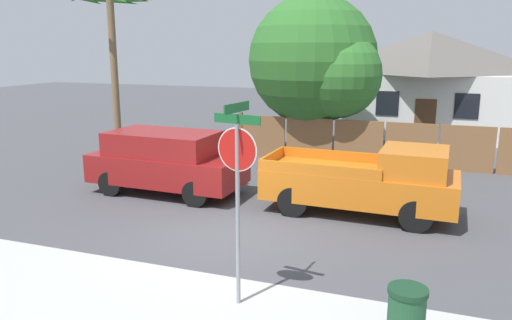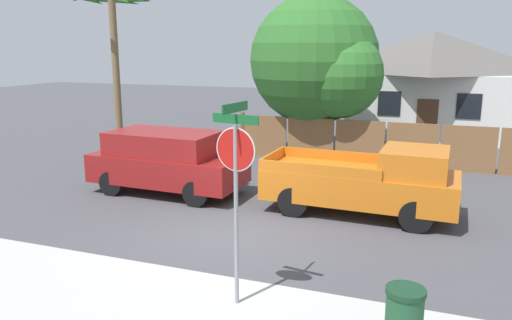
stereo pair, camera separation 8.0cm
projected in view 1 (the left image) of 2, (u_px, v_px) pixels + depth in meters
ground_plane at (226, 234)px, 11.56m from camera, size 80.00×80.00×0.00m
sidewalk_strip at (140, 309)px, 8.25m from camera, size 36.00×3.20×0.01m
wooden_fence at (411, 145)px, 17.78m from camera, size 13.13×0.12×1.72m
house at (429, 81)px, 24.49m from camera, size 7.98×6.27×5.01m
oak_tree at (318, 63)px, 19.33m from camera, size 5.29×5.04×6.26m
palm_tree at (111, 11)px, 18.97m from camera, size 3.15×3.37×6.46m
red_suv at (166, 160)px, 14.66m from camera, size 4.55×2.14×1.83m
orange_pickup at (367, 181)px, 12.75m from camera, size 4.91×2.08×1.81m
stop_sign at (237, 172)px, 7.95m from camera, size 0.82×0.74×3.40m
trash_bin at (406, 316)px, 7.20m from camera, size 0.57×0.57×0.89m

